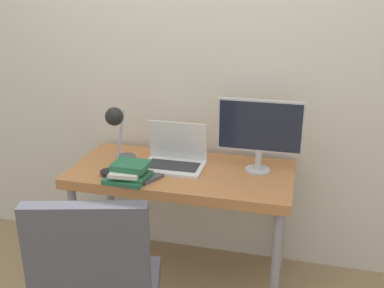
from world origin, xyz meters
The scene contains 9 objects.
wall_back centered at (0.00, 0.70, 1.30)m, with size 8.00×0.05×2.60m.
desk centered at (0.00, 0.32, 0.68)m, with size 1.32×0.63×0.76m.
laptop centered at (-0.06, 0.36, 0.81)m, with size 0.37×0.25×0.26m.
monitor centered at (0.44, 0.41, 1.01)m, with size 0.49×0.15×0.43m.
desk_lamp centered at (-0.39, 0.29, 1.02)m, with size 0.12×0.25×0.37m.
office_chair centered at (-0.13, -0.59, 0.56)m, with size 0.62×0.61×1.03m.
book_stack centered at (-0.25, 0.10, 0.80)m, with size 0.25×0.21×0.10m.
tv_remote centered at (-0.12, 0.12, 0.77)m, with size 0.10×0.15×0.02m.
game_controller centered at (-0.38, 0.13, 0.78)m, with size 0.13×0.10×0.04m.
Camera 1 is at (0.67, -2.06, 1.82)m, focal length 42.00 mm.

